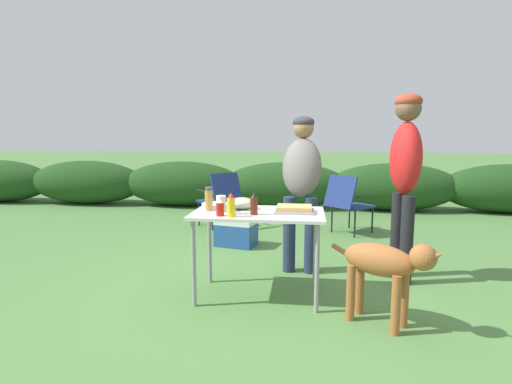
{
  "coord_description": "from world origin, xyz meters",
  "views": [
    {
      "loc": [
        0.39,
        -3.27,
        1.38
      ],
      "look_at": [
        -0.04,
        0.13,
        0.89
      ],
      "focal_mm": 28.0,
      "sensor_mm": 36.0,
      "label": 1
    }
  ],
  "objects_px": {
    "standing_person_in_navy_coat": "(302,176)",
    "dog": "(385,265)",
    "beer_bottle": "(231,204)",
    "cooler_box": "(236,232)",
    "folding_table": "(258,221)",
    "mixing_bowl": "(242,203)",
    "camp_chair_green_behind_table": "(348,201)",
    "mustard_bottle": "(231,205)",
    "paper_cup_stack": "(221,204)",
    "bbq_sauce_bottle": "(254,204)",
    "standing_person_with_beanie": "(405,166)",
    "camp_chair_near_hedge": "(220,197)",
    "plate_stack": "(215,205)",
    "ketchup_bottle": "(220,208)",
    "food_tray": "(294,209)",
    "spice_jar": "(209,199)"
  },
  "relations": [
    {
      "from": "mixing_bowl",
      "to": "standing_person_with_beanie",
      "type": "height_order",
      "value": "standing_person_with_beanie"
    },
    {
      "from": "cooler_box",
      "to": "camp_chair_near_hedge",
      "type": "bearing_deg",
      "value": -54.0
    },
    {
      "from": "mixing_bowl",
      "to": "paper_cup_stack",
      "type": "relative_size",
      "value": 1.67
    },
    {
      "from": "mixing_bowl",
      "to": "camp_chair_green_behind_table",
      "type": "distance_m",
      "value": 2.51
    },
    {
      "from": "camp_chair_green_behind_table",
      "to": "plate_stack",
      "type": "bearing_deg",
      "value": -78.86
    },
    {
      "from": "folding_table",
      "to": "paper_cup_stack",
      "type": "distance_m",
      "value": 0.35
    },
    {
      "from": "standing_person_in_navy_coat",
      "to": "dog",
      "type": "distance_m",
      "value": 1.44
    },
    {
      "from": "food_tray",
      "to": "standing_person_in_navy_coat",
      "type": "distance_m",
      "value": 0.78
    },
    {
      "from": "bbq_sauce_bottle",
      "to": "standing_person_in_navy_coat",
      "type": "bearing_deg",
      "value": 67.16
    },
    {
      "from": "mustard_bottle",
      "to": "standing_person_with_beanie",
      "type": "height_order",
      "value": "standing_person_with_beanie"
    },
    {
      "from": "plate_stack",
      "to": "mixing_bowl",
      "type": "bearing_deg",
      "value": -6.99
    },
    {
      "from": "folding_table",
      "to": "plate_stack",
      "type": "bearing_deg",
      "value": 158.7
    },
    {
      "from": "bbq_sauce_bottle",
      "to": "camp_chair_green_behind_table",
      "type": "bearing_deg",
      "value": 67.7
    },
    {
      "from": "ketchup_bottle",
      "to": "standing_person_with_beanie",
      "type": "xyz_separation_m",
      "value": [
        1.59,
        0.76,
        0.29
      ]
    },
    {
      "from": "standing_person_in_navy_coat",
      "to": "folding_table",
      "type": "bearing_deg",
      "value": -110.61
    },
    {
      "from": "standing_person_with_beanie",
      "to": "dog",
      "type": "distance_m",
      "value": 1.22
    },
    {
      "from": "spice_jar",
      "to": "standing_person_with_beanie",
      "type": "bearing_deg",
      "value": 17.87
    },
    {
      "from": "folding_table",
      "to": "camp_chair_green_behind_table",
      "type": "xyz_separation_m",
      "value": [
        0.99,
        2.34,
        -0.2
      ]
    },
    {
      "from": "plate_stack",
      "to": "dog",
      "type": "xyz_separation_m",
      "value": [
        1.38,
        -0.58,
        -0.31
      ]
    },
    {
      "from": "plate_stack",
      "to": "camp_chair_near_hedge",
      "type": "distance_m",
      "value": 2.41
    },
    {
      "from": "standing_person_in_navy_coat",
      "to": "camp_chair_near_hedge",
      "type": "distance_m",
      "value": 2.18
    },
    {
      "from": "folding_table",
      "to": "bbq_sauce_bottle",
      "type": "xyz_separation_m",
      "value": [
        -0.02,
        -0.12,
        0.16
      ]
    },
    {
      "from": "mixing_bowl",
      "to": "paper_cup_stack",
      "type": "distance_m",
      "value": 0.22
    },
    {
      "from": "mustard_bottle",
      "to": "paper_cup_stack",
      "type": "bearing_deg",
      "value": 121.41
    },
    {
      "from": "beer_bottle",
      "to": "cooler_box",
      "type": "height_order",
      "value": "beer_bottle"
    },
    {
      "from": "dog",
      "to": "plate_stack",
      "type": "bearing_deg",
      "value": -79.28
    },
    {
      "from": "ketchup_bottle",
      "to": "standing_person_in_navy_coat",
      "type": "xyz_separation_m",
      "value": [
        0.64,
        0.97,
        0.16
      ]
    },
    {
      "from": "standing_person_in_navy_coat",
      "to": "ketchup_bottle",
      "type": "bearing_deg",
      "value": -119.29
    },
    {
      "from": "standing_person_in_navy_coat",
      "to": "dog",
      "type": "xyz_separation_m",
      "value": [
        0.61,
        -1.2,
        -0.52
      ]
    },
    {
      "from": "dog",
      "to": "cooler_box",
      "type": "height_order",
      "value": "dog"
    },
    {
      "from": "folding_table",
      "to": "dog",
      "type": "height_order",
      "value": "folding_table"
    },
    {
      "from": "standing_person_in_navy_coat",
      "to": "camp_chair_near_hedge",
      "type": "xyz_separation_m",
      "value": [
        -1.22,
        1.73,
        -0.5
      ]
    },
    {
      "from": "standing_person_with_beanie",
      "to": "camp_chair_near_hedge",
      "type": "bearing_deg",
      "value": -144.82
    },
    {
      "from": "dog",
      "to": "spice_jar",
      "type": "bearing_deg",
      "value": -73.26
    },
    {
      "from": "camp_chair_near_hedge",
      "to": "cooler_box",
      "type": "relative_size",
      "value": 1.54
    },
    {
      "from": "dog",
      "to": "mixing_bowl",
      "type": "bearing_deg",
      "value": -82.45
    },
    {
      "from": "standing_person_in_navy_coat",
      "to": "camp_chair_green_behind_table",
      "type": "bearing_deg",
      "value": 71.97
    },
    {
      "from": "cooler_box",
      "to": "food_tray",
      "type": "bearing_deg",
      "value": 129.76
    },
    {
      "from": "plate_stack",
      "to": "standing_person_with_beanie",
      "type": "height_order",
      "value": "standing_person_with_beanie"
    },
    {
      "from": "mustard_bottle",
      "to": "ketchup_bottle",
      "type": "distance_m",
      "value": 0.1
    },
    {
      "from": "bbq_sauce_bottle",
      "to": "standing_person_with_beanie",
      "type": "xyz_separation_m",
      "value": [
        1.33,
        0.68,
        0.27
      ]
    },
    {
      "from": "plate_stack",
      "to": "cooler_box",
      "type": "bearing_deg",
      "value": 92.2
    },
    {
      "from": "spice_jar",
      "to": "standing_person_in_navy_coat",
      "type": "height_order",
      "value": "standing_person_in_navy_coat"
    },
    {
      "from": "plate_stack",
      "to": "cooler_box",
      "type": "relative_size",
      "value": 0.43
    },
    {
      "from": "bbq_sauce_bottle",
      "to": "cooler_box",
      "type": "height_order",
      "value": "bbq_sauce_bottle"
    },
    {
      "from": "folding_table",
      "to": "beer_bottle",
      "type": "xyz_separation_m",
      "value": [
        -0.21,
        -0.12,
        0.16
      ]
    },
    {
      "from": "bbq_sauce_bottle",
      "to": "plate_stack",
      "type": "bearing_deg",
      "value": 144.46
    },
    {
      "from": "paper_cup_stack",
      "to": "camp_chair_near_hedge",
      "type": "bearing_deg",
      "value": 102.29
    },
    {
      "from": "camp_chair_green_behind_table",
      "to": "food_tray",
      "type": "bearing_deg",
      "value": -62.67
    },
    {
      "from": "mustard_bottle",
      "to": "beer_bottle",
      "type": "bearing_deg",
      "value": 100.46
    }
  ]
}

